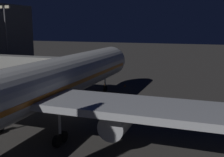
# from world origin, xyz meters

# --- Properties ---
(ground_plane) EXTENTS (320.00, 320.00, 0.00)m
(ground_plane) POSITION_xyz_m (0.00, 0.00, 0.00)
(ground_plane) COLOR #383533
(airliner_at_gate) EXTENTS (59.28, 60.55, 19.97)m
(airliner_at_gate) POSITION_xyz_m (0.00, 11.09, 5.35)
(airliner_at_gate) COLOR silver
(airliner_at_gate) RESTS_ON ground_plane
(jet_bridge) EXTENTS (20.72, 3.40, 6.97)m
(jet_bridge) POSITION_xyz_m (11.21, -7.29, 5.44)
(jet_bridge) COLOR #9E9E99
(jet_bridge) RESTS_ON ground_plane
(apron_floodlight_mast) EXTENTS (2.90, 0.50, 16.59)m
(apron_floodlight_mast) POSITION_xyz_m (25.50, -16.66, 9.71)
(apron_floodlight_mast) COLOR #59595E
(apron_floodlight_mast) RESTS_ON ground_plane
(traffic_cone_nose_port) EXTENTS (0.36, 0.36, 0.55)m
(traffic_cone_nose_port) POSITION_xyz_m (-2.20, -18.10, 0.28)
(traffic_cone_nose_port) COLOR orange
(traffic_cone_nose_port) RESTS_ON ground_plane
(traffic_cone_nose_starboard) EXTENTS (0.36, 0.36, 0.55)m
(traffic_cone_nose_starboard) POSITION_xyz_m (2.20, -18.10, 0.28)
(traffic_cone_nose_starboard) COLOR orange
(traffic_cone_nose_starboard) RESTS_ON ground_plane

